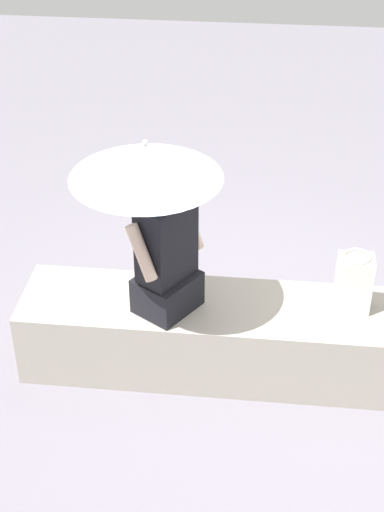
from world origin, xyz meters
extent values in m
plane|color=slate|center=(0.00, 0.00, 0.00)|extent=(14.00, 14.00, 0.00)
cube|color=#A8A093|center=(0.00, 0.00, 0.24)|extent=(2.32, 0.57, 0.48)
cube|color=black|center=(0.28, 0.06, 0.59)|extent=(0.42, 0.44, 0.22)
cube|color=black|center=(0.28, 0.06, 0.94)|extent=(0.34, 0.38, 0.48)
sphere|color=beige|center=(0.28, 0.06, 1.28)|extent=(0.20, 0.20, 0.20)
cylinder|color=beige|center=(0.17, -0.11, 0.96)|extent=(0.20, 0.17, 0.32)
cylinder|color=beige|center=(0.39, 0.23, 0.96)|extent=(0.20, 0.17, 0.32)
cylinder|color=#B7B7BC|center=(0.37, 0.13, 1.01)|extent=(0.02, 0.02, 1.07)
cone|color=silver|center=(0.37, 0.13, 1.45)|extent=(0.80, 0.80, 0.18)
sphere|color=#B7B7BC|center=(0.37, 0.13, 1.56)|extent=(0.03, 0.03, 0.03)
cube|color=silver|center=(-0.78, -0.05, 0.65)|extent=(0.20, 0.15, 0.35)
torus|color=silver|center=(-0.78, -0.05, 0.84)|extent=(0.15, 0.15, 0.01)
camera|label=1|loc=(-0.25, 3.61, 3.23)|focal=54.38mm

